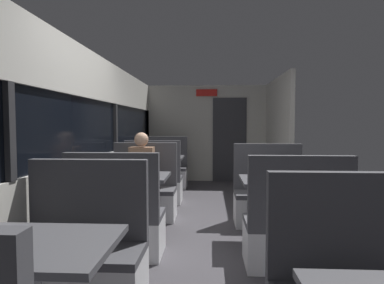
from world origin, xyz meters
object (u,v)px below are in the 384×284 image
Objects in this scene: bench_far_window_facing_entry at (165,172)px; bench_rear_aisle_facing_end at (295,234)px; bench_near_window_facing_entry at (82,263)px; dining_table_mid_window at (132,183)px; coffee_cup_primary at (165,155)px; bench_far_window_facing_end at (154,184)px; dining_table_far_window at (160,162)px; dining_table_rear_aisle at (280,188)px; dining_table_near_window at (31,261)px; bench_mid_window_facing_entry at (143,196)px; bench_rear_aisle_facing_entry at (269,200)px; seated_passenger at (142,182)px; bench_mid_window_facing_end at (117,225)px.

bench_far_window_facing_entry and bench_rear_aisle_facing_end have the same top height.
bench_rear_aisle_facing_end is at bearing 22.68° from bench_near_window_facing_entry.
dining_table_mid_window is 10.00× the size of coffee_cup_primary.
bench_far_window_facing_end is 12.22× the size of coffee_cup_primary.
bench_rear_aisle_facing_end is (1.79, -0.90, -0.31)m from dining_table_mid_window.
dining_table_far_window is 0.20m from coffee_cup_primary.
dining_table_far_window is at bearing 90.00° from bench_far_window_facing_end.
dining_table_rear_aisle is (1.79, -0.20, 0.00)m from dining_table_mid_window.
dining_table_near_window is at bearing -90.00° from bench_far_window_facing_entry.
bench_mid_window_facing_entry is (0.00, 0.70, -0.31)m from dining_table_mid_window.
dining_table_mid_window is at bearing -90.00° from dining_table_far_window.
bench_far_window_facing_end is at bearing 134.09° from dining_table_rear_aisle.
bench_rear_aisle_facing_entry is at bearing -45.91° from dining_table_far_window.
coffee_cup_primary is (0.11, 1.64, 0.25)m from seated_passenger.
dining_table_mid_window is (0.00, 1.65, 0.31)m from bench_near_window_facing_entry.
dining_table_mid_window is at bearing -90.00° from seated_passenger.
bench_near_window_facing_entry is 1.68m from dining_table_mid_window.
dining_table_mid_window is at bearing 90.00° from bench_mid_window_facing_end.
bench_rear_aisle_facing_entry is (1.79, -0.20, 0.00)m from bench_mid_window_facing_entry.
bench_rear_aisle_facing_entry reaches higher than dining_table_near_window.
bench_near_window_facing_entry is 2.32m from dining_table_rear_aisle.
seated_passenger reaches higher than coffee_cup_primary.
dining_table_near_window is 3.06m from bench_mid_window_facing_entry.
dining_table_far_window is 3.11m from dining_table_rear_aisle.
seated_passenger reaches higher than bench_mid_window_facing_entry.
bench_mid_window_facing_entry is 1.22× the size of dining_table_rear_aisle.
dining_table_rear_aisle is at bearing -24.80° from seated_passenger.
bench_near_window_facing_entry is 0.95m from bench_mid_window_facing_end.
bench_mid_window_facing_entry is at bearing 90.00° from seated_passenger.
bench_near_window_facing_entry is 12.22× the size of coffee_cup_primary.
bench_mid_window_facing_entry is 0.87× the size of seated_passenger.
dining_table_near_window is 0.82× the size of bench_near_window_facing_entry.
bench_near_window_facing_entry reaches higher than dining_table_near_window.
bench_near_window_facing_entry is at bearing -90.00° from dining_table_mid_window.
coffee_cup_primary is (0.11, -0.78, 0.46)m from bench_far_window_facing_entry.
bench_near_window_facing_entry and bench_mid_window_facing_end have the same top height.
dining_table_rear_aisle is (1.79, 1.45, 0.31)m from bench_near_window_facing_entry.
bench_mid_window_facing_entry is 2.35m from bench_far_window_facing_entry.
bench_rear_aisle_facing_end is (1.79, 1.45, -0.31)m from dining_table_near_window.
seated_passenger is (0.00, -0.07, 0.21)m from bench_mid_window_facing_entry.
dining_table_near_window is 4.01m from bench_far_window_facing_end.
coffee_cup_primary is (0.11, 3.92, 0.46)m from bench_near_window_facing_entry.
bench_rear_aisle_facing_end reaches higher than dining_table_rear_aisle.
bench_mid_window_facing_end is at bearing -92.10° from coffee_cup_primary.
bench_far_window_facing_end is at bearing -99.93° from coffee_cup_primary.
bench_mid_window_facing_end is 1.22× the size of dining_table_far_window.
bench_far_window_facing_end and bench_rear_aisle_facing_entry have the same top height.
coffee_cup_primary is at bearing 124.23° from dining_table_rear_aisle.
bench_mid_window_facing_end is 2.15m from bench_rear_aisle_facing_entry.
dining_table_rear_aisle is at bearing -6.38° from dining_table_mid_window.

